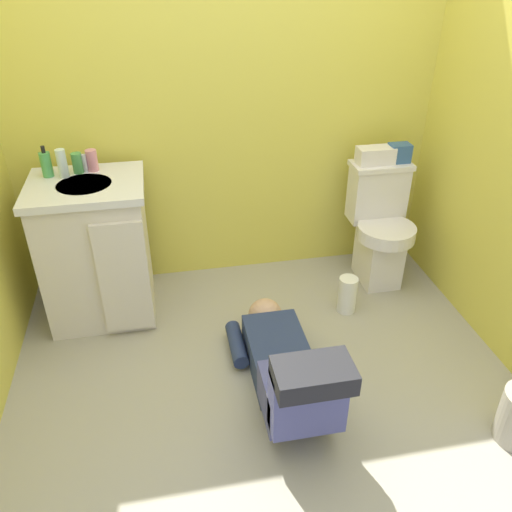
{
  "coord_description": "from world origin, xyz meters",
  "views": [
    {
      "loc": [
        -0.41,
        -1.97,
        1.9
      ],
      "look_at": [
        0.05,
        0.35,
        0.45
      ],
      "focal_mm": 36.51,
      "sensor_mm": 36.0,
      "label": 1
    }
  ],
  "objects_px": {
    "vanity_cabinet": "(97,250)",
    "bottle_pink": "(92,160)",
    "bottle_green": "(77,163)",
    "soap_dispenser": "(46,164)",
    "paper_towel_roll": "(347,295)",
    "person_plumber": "(287,368)",
    "tissue_box": "(375,155)",
    "toilet": "(380,226)",
    "faucet": "(85,163)",
    "bottle_clear": "(62,163)",
    "toiletry_bag": "(399,153)"
  },
  "relations": [
    {
      "from": "toiletry_bag",
      "to": "paper_towel_roll",
      "type": "bearing_deg",
      "value": -134.65
    },
    {
      "from": "toilet",
      "to": "vanity_cabinet",
      "type": "bearing_deg",
      "value": -178.43
    },
    {
      "from": "bottle_green",
      "to": "paper_towel_roll",
      "type": "bearing_deg",
      "value": -16.36
    },
    {
      "from": "faucet",
      "to": "paper_towel_roll",
      "type": "bearing_deg",
      "value": -16.7
    },
    {
      "from": "paper_towel_roll",
      "to": "bottle_clear",
      "type": "bearing_deg",
      "value": 166.02
    },
    {
      "from": "faucet",
      "to": "soap_dispenser",
      "type": "distance_m",
      "value": 0.19
    },
    {
      "from": "tissue_box",
      "to": "bottle_green",
      "type": "bearing_deg",
      "value": 179.62
    },
    {
      "from": "vanity_cabinet",
      "to": "bottle_clear",
      "type": "relative_size",
      "value": 5.44
    },
    {
      "from": "toiletry_bag",
      "to": "bottle_clear",
      "type": "bearing_deg",
      "value": -178.93
    },
    {
      "from": "bottle_pink",
      "to": "faucet",
      "type": "bearing_deg",
      "value": -153.61
    },
    {
      "from": "bottle_clear",
      "to": "toilet",
      "type": "bearing_deg",
      "value": -1.74
    },
    {
      "from": "soap_dispenser",
      "to": "toilet",
      "type": "bearing_deg",
      "value": -2.42
    },
    {
      "from": "bottle_pink",
      "to": "paper_towel_roll",
      "type": "height_order",
      "value": "bottle_pink"
    },
    {
      "from": "faucet",
      "to": "toiletry_bag",
      "type": "distance_m",
      "value": 1.8
    },
    {
      "from": "faucet",
      "to": "tissue_box",
      "type": "bearing_deg",
      "value": -0.32
    },
    {
      "from": "toilet",
      "to": "toiletry_bag",
      "type": "distance_m",
      "value": 0.46
    },
    {
      "from": "vanity_cabinet",
      "to": "soap_dispenser",
      "type": "xyz_separation_m",
      "value": [
        -0.19,
        0.13,
        0.47
      ]
    },
    {
      "from": "faucet",
      "to": "tissue_box",
      "type": "distance_m",
      "value": 1.65
    },
    {
      "from": "paper_towel_roll",
      "to": "faucet",
      "type": "bearing_deg",
      "value": 163.3
    },
    {
      "from": "person_plumber",
      "to": "toiletry_bag",
      "type": "xyz_separation_m",
      "value": [
        0.92,
        1.0,
        0.63
      ]
    },
    {
      "from": "toilet",
      "to": "bottle_clear",
      "type": "height_order",
      "value": "bottle_clear"
    },
    {
      "from": "person_plumber",
      "to": "bottle_clear",
      "type": "xyz_separation_m",
      "value": [
        -0.99,
        0.96,
        0.72
      ]
    },
    {
      "from": "faucet",
      "to": "soap_dispenser",
      "type": "height_order",
      "value": "soap_dispenser"
    },
    {
      "from": "vanity_cabinet",
      "to": "tissue_box",
      "type": "relative_size",
      "value": 3.73
    },
    {
      "from": "person_plumber",
      "to": "tissue_box",
      "type": "height_order",
      "value": "tissue_box"
    },
    {
      "from": "bottle_clear",
      "to": "bottle_green",
      "type": "bearing_deg",
      "value": 34.29
    },
    {
      "from": "toiletry_bag",
      "to": "paper_towel_roll",
      "type": "distance_m",
      "value": 0.9
    },
    {
      "from": "soap_dispenser",
      "to": "bottle_pink",
      "type": "distance_m",
      "value": 0.23
    },
    {
      "from": "vanity_cabinet",
      "to": "bottle_green",
      "type": "xyz_separation_m",
      "value": [
        -0.04,
        0.15,
        0.46
      ]
    },
    {
      "from": "toilet",
      "to": "person_plumber",
      "type": "distance_m",
      "value": 1.23
    },
    {
      "from": "vanity_cabinet",
      "to": "bottle_clear",
      "type": "xyz_separation_m",
      "value": [
        -0.11,
        0.1,
        0.48
      ]
    },
    {
      "from": "soap_dispenser",
      "to": "bottle_pink",
      "type": "xyz_separation_m",
      "value": [
        0.23,
        0.04,
        -0.01
      ]
    },
    {
      "from": "faucet",
      "to": "person_plumber",
      "type": "relative_size",
      "value": 0.09
    },
    {
      "from": "toilet",
      "to": "person_plumber",
      "type": "xyz_separation_m",
      "value": [
        -0.81,
        -0.91,
        -0.19
      ]
    },
    {
      "from": "faucet",
      "to": "bottle_clear",
      "type": "relative_size",
      "value": 0.66
    },
    {
      "from": "vanity_cabinet",
      "to": "tissue_box",
      "type": "xyz_separation_m",
      "value": [
        1.65,
        0.14,
        0.38
      ]
    },
    {
      "from": "paper_towel_roll",
      "to": "person_plumber",
      "type": "bearing_deg",
      "value": -131.18
    },
    {
      "from": "tissue_box",
      "to": "bottle_clear",
      "type": "bearing_deg",
      "value": -178.84
    },
    {
      "from": "faucet",
      "to": "bottle_clear",
      "type": "distance_m",
      "value": 0.12
    },
    {
      "from": "faucet",
      "to": "person_plumber",
      "type": "distance_m",
      "value": 1.51
    },
    {
      "from": "toilet",
      "to": "paper_towel_roll",
      "type": "distance_m",
      "value": 0.51
    },
    {
      "from": "toilet",
      "to": "soap_dispenser",
      "type": "height_order",
      "value": "soap_dispenser"
    },
    {
      "from": "toiletry_bag",
      "to": "bottle_green",
      "type": "relative_size",
      "value": 1.14
    },
    {
      "from": "person_plumber",
      "to": "bottle_clear",
      "type": "height_order",
      "value": "bottle_clear"
    },
    {
      "from": "vanity_cabinet",
      "to": "bottle_pink",
      "type": "height_order",
      "value": "bottle_pink"
    },
    {
      "from": "faucet",
      "to": "bottle_green",
      "type": "relative_size",
      "value": 0.92
    },
    {
      "from": "faucet",
      "to": "bottle_clear",
      "type": "height_order",
      "value": "bottle_clear"
    },
    {
      "from": "toilet",
      "to": "tissue_box",
      "type": "height_order",
      "value": "tissue_box"
    },
    {
      "from": "vanity_cabinet",
      "to": "bottle_green",
      "type": "bearing_deg",
      "value": 105.29
    },
    {
      "from": "bottle_green",
      "to": "soap_dispenser",
      "type": "bearing_deg",
      "value": -171.86
    }
  ]
}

